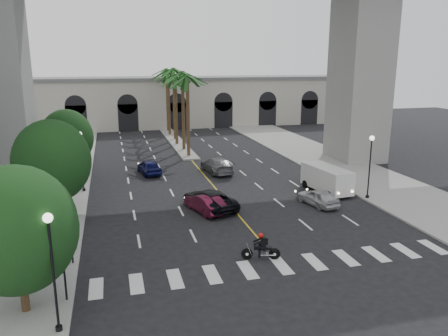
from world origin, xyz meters
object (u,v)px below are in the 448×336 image
at_px(motorcycle_rider, 262,247).
at_px(car_a, 318,197).
at_px(cargo_van, 327,178).
at_px(pedestrian_a, 43,268).
at_px(traffic_signal_far, 70,223).
at_px(car_c, 210,200).
at_px(car_e, 149,167).
at_px(lamp_post_right, 370,162).
at_px(car_d, 217,165).
at_px(traffic_signal_near, 63,253).
at_px(lamp_post_left_far, 81,156).
at_px(pedestrian_b, 13,212).
at_px(lamp_post_left_near, 52,263).
at_px(car_b, 205,203).

bearing_deg(motorcycle_rider, car_a, 62.11).
distance_m(cargo_van, pedestrian_a, 24.33).
relative_size(traffic_signal_far, motorcycle_rider, 1.66).
distance_m(car_c, car_e, 12.65).
height_order(lamp_post_right, car_d, lamp_post_right).
xyz_separation_m(traffic_signal_near, motorcycle_rider, (10.50, 2.06, -1.78)).
distance_m(lamp_post_left_far, lamp_post_right, 24.16).
bearing_deg(cargo_van, pedestrian_b, 177.61).
xyz_separation_m(lamp_post_left_far, cargo_van, (20.47, -5.30, -1.97)).
distance_m(traffic_signal_near, car_e, 24.40).
height_order(motorcycle_rider, cargo_van, cargo_van).
relative_size(traffic_signal_near, car_a, 0.93).
distance_m(lamp_post_right, pedestrian_a, 25.50).
bearing_deg(lamp_post_left_far, car_d, 17.06).
relative_size(lamp_post_left_far, car_e, 1.24).
relative_size(traffic_signal_far, cargo_van, 0.67).
distance_m(lamp_post_left_near, lamp_post_right, 26.25).
bearing_deg(car_c, traffic_signal_far, 21.27).
xyz_separation_m(lamp_post_right, cargo_van, (-2.33, 2.70, -1.97)).
height_order(lamp_post_left_near, traffic_signal_near, lamp_post_left_near).
xyz_separation_m(lamp_post_right, car_d, (-9.90, 11.96, -2.44)).
height_order(car_a, car_c, car_c).
height_order(lamp_post_left_far, car_a, lamp_post_left_far).
distance_m(lamp_post_left_near, lamp_post_left_far, 21.00).
xyz_separation_m(traffic_signal_near, car_b, (9.06, 10.86, -1.80)).
xyz_separation_m(car_b, cargo_van, (11.31, 2.34, 0.54)).
xyz_separation_m(lamp_post_left_far, car_c, (9.63, -7.08, -2.46)).
bearing_deg(pedestrian_b, car_b, 10.84).
bearing_deg(traffic_signal_far, car_c, 37.91).
distance_m(lamp_post_left_near, car_e, 26.90).
bearing_deg(lamp_post_right, car_c, 176.01).
height_order(car_b, car_d, car_d).
height_order(car_a, cargo_van, cargo_van).
xyz_separation_m(lamp_post_left_near, car_c, (9.63, 13.92, -2.46)).
relative_size(traffic_signal_near, pedestrian_b, 1.84).
bearing_deg(pedestrian_a, lamp_post_left_near, -78.84).
bearing_deg(traffic_signal_near, car_d, 60.32).
bearing_deg(pedestrian_b, traffic_signal_near, -57.04).
bearing_deg(car_a, pedestrian_b, -14.49).
distance_m(car_c, cargo_van, 11.00).
bearing_deg(car_a, traffic_signal_near, 17.15).
relative_size(traffic_signal_near, pedestrian_a, 2.33).
height_order(traffic_signal_near, traffic_signal_far, same).
bearing_deg(lamp_post_left_far, traffic_signal_near, -89.69).
bearing_deg(car_d, lamp_post_right, 123.47).
height_order(traffic_signal_far, pedestrian_b, traffic_signal_far).
bearing_deg(car_b, lamp_post_left_near, 38.85).
relative_size(lamp_post_right, traffic_signal_far, 1.47).
bearing_deg(car_d, car_b, 65.97).
height_order(lamp_post_left_far, car_b, lamp_post_left_far).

